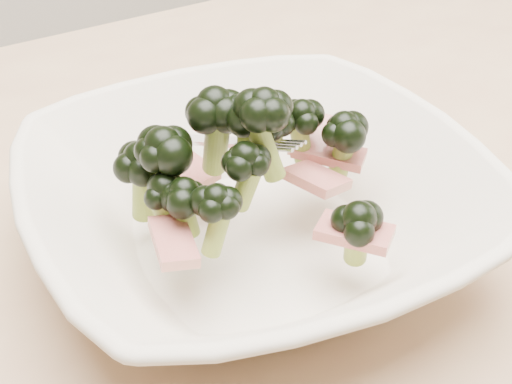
# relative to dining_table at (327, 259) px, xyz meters

# --- Properties ---
(dining_table) EXTENTS (1.20, 0.80, 0.75)m
(dining_table) POSITION_rel_dining_table_xyz_m (0.00, 0.00, 0.00)
(dining_table) COLOR tan
(dining_table) RESTS_ON ground
(broccoli_dish) EXTENTS (0.35, 0.35, 0.14)m
(broccoli_dish) POSITION_rel_dining_table_xyz_m (-0.11, -0.05, 0.14)
(broccoli_dish) COLOR beige
(broccoli_dish) RESTS_ON dining_table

